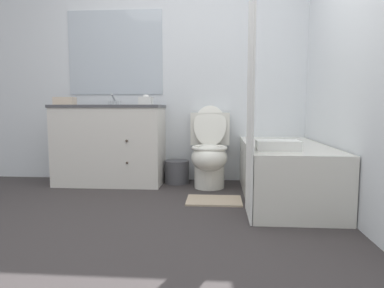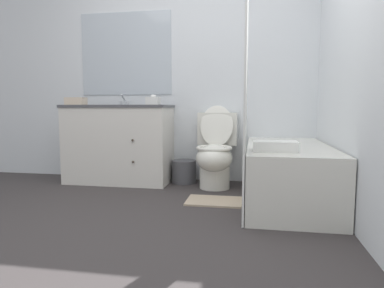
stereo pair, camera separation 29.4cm
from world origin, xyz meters
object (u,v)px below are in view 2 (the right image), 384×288
object	(u,v)px
toilet	(215,153)
sink_faucet	(124,102)
vanity_cabinet	(119,143)
bathtub	(287,173)
bath_towel_folded	(275,146)
wastebasket	(184,172)
hand_towel_folded	(76,101)
bath_mat	(214,201)
tissue_box	(153,101)

from	to	relation	value
toilet	sink_faucet	bearing A→B (deg)	167.01
vanity_cabinet	bathtub	xyz separation A→B (m)	(1.76, -0.50, -0.18)
vanity_cabinet	bath_towel_folded	bearing A→B (deg)	-30.03
sink_faucet	wastebasket	bearing A→B (deg)	-8.05
hand_towel_folded	sink_faucet	bearing A→B (deg)	35.41
bath_towel_folded	bath_mat	world-z (taller)	bath_towel_folded
bathtub	wastebasket	distance (m)	1.20
toilet	bathtub	distance (m)	0.82
vanity_cabinet	bath_mat	world-z (taller)	vanity_cabinet
vanity_cabinet	tissue_box	world-z (taller)	tissue_box
bathtub	tissue_box	size ratio (longest dim) A/B	11.23
wastebasket	bath_mat	distance (m)	0.84
vanity_cabinet	sink_faucet	distance (m)	0.49
vanity_cabinet	toilet	size ratio (longest dim) A/B	1.35
sink_faucet	toilet	size ratio (longest dim) A/B	0.17
vanity_cabinet	tissue_box	distance (m)	0.61
bathtub	wastebasket	xyz separation A→B (m)	(-1.05, 0.58, -0.13)
bathtub	bath_mat	distance (m)	0.69
sink_faucet	bathtub	size ratio (longest dim) A/B	0.09
vanity_cabinet	wastebasket	size ratio (longest dim) A/B	4.28
sink_faucet	hand_towel_folded	distance (m)	0.53
bathtub	toilet	bearing A→B (deg)	147.97
vanity_cabinet	sink_faucet	xyz separation A→B (m)	(-0.00, 0.18, 0.45)
bathtub	hand_towel_folded	size ratio (longest dim) A/B	7.43
bath_towel_folded	hand_towel_folded	bearing A→B (deg)	158.51
sink_faucet	wastebasket	size ratio (longest dim) A/B	0.53
toilet	bath_towel_folded	world-z (taller)	toilet
sink_faucet	tissue_box	bearing A→B (deg)	-25.67
bath_mat	bathtub	bearing A→B (deg)	12.77
bathtub	bath_towel_folded	size ratio (longest dim) A/B	4.64
bath_mat	hand_towel_folded	bearing A→B (deg)	161.84
hand_towel_folded	bath_towel_folded	xyz separation A→B (m)	(2.05, -0.81, -0.36)
hand_towel_folded	toilet	bearing A→B (deg)	2.22
hand_towel_folded	bath_towel_folded	distance (m)	2.23
tissue_box	toilet	bearing A→B (deg)	-4.72
vanity_cabinet	bathtub	bearing A→B (deg)	-15.83
sink_faucet	bath_mat	bearing A→B (deg)	-35.90
sink_faucet	bathtub	distance (m)	1.99
vanity_cabinet	bath_towel_folded	xyz separation A→B (m)	(1.62, -0.94, 0.10)
wastebasket	hand_towel_folded	bearing A→B (deg)	-169.83
hand_towel_folded	bath_mat	xyz separation A→B (m)	(1.56, -0.51, -0.89)
tissue_box	vanity_cabinet	bearing A→B (deg)	177.89
bathtub	bath_mat	xyz separation A→B (m)	(-0.63, -0.14, -0.24)
toilet	hand_towel_folded	world-z (taller)	hand_towel_folded
bathtub	bath_towel_folded	distance (m)	0.54
bath_mat	bath_towel_folded	bearing A→B (deg)	-31.10
tissue_box	wastebasket	bearing A→B (deg)	16.21
toilet	tissue_box	distance (m)	0.86
sink_faucet	tissue_box	xyz separation A→B (m)	(0.40, -0.19, 0.01)
bath_mat	wastebasket	bearing A→B (deg)	120.16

